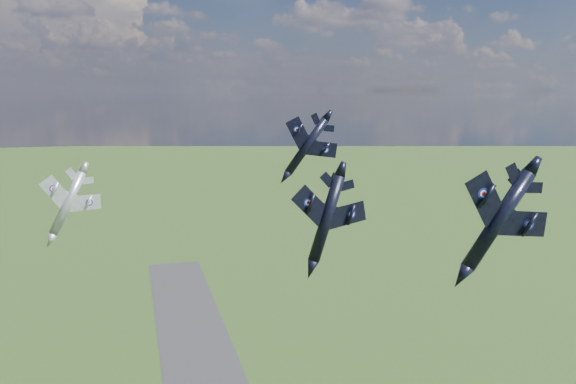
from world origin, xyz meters
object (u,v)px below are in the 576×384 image
object	(u,v)px
jet_high_navy	(307,146)
jet_lead_navy	(327,218)
jet_left_silver	(68,203)
jet_right_navy	(498,220)

from	to	relation	value
jet_high_navy	jet_lead_navy	bearing A→B (deg)	-90.59
jet_left_silver	jet_high_navy	bearing A→B (deg)	0.93
jet_high_navy	jet_left_silver	world-z (taller)	jet_high_navy
jet_lead_navy	jet_left_silver	size ratio (longest dim) A/B	1.25
jet_lead_navy	jet_right_navy	size ratio (longest dim) A/B	0.99
jet_lead_navy	jet_high_navy	bearing A→B (deg)	75.25
jet_lead_navy	jet_high_navy	xyz separation A→B (m)	(4.98, 24.34, 7.15)
jet_left_silver	jet_lead_navy	bearing A→B (deg)	-37.05
jet_high_navy	jet_left_silver	bearing A→B (deg)	-153.77
jet_right_navy	jet_left_silver	distance (m)	56.19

